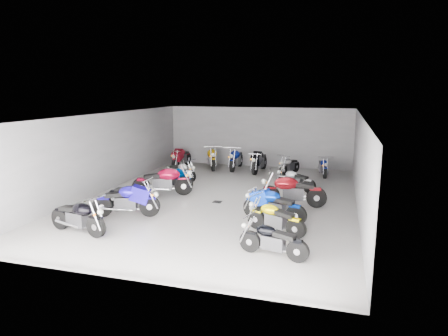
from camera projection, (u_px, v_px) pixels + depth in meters
The scene contains 23 objects.
ground at pixel (221, 199), 15.42m from camera, with size 14.00×14.00×0.00m, color #999791.
wall_back at pixel (258, 137), 21.70m from camera, with size 10.00×0.10×3.20m, color gray.
wall_left at pixel (105, 152), 16.48m from camera, with size 0.10×14.00×3.20m, color gray.
wall_right at pixel (360, 165), 13.73m from camera, with size 0.10×14.00×3.20m, color gray.
ceiling at pixel (221, 115), 14.79m from camera, with size 10.00×14.00×0.04m, color black.
drain_grate at pixel (217, 202), 14.94m from camera, with size 0.32×0.32×0.01m, color black.
motorcycle_left_a at pixel (78, 217), 11.60m from camera, with size 2.10×0.63×0.93m.
motorcycle_left_b at pixel (127, 201), 13.14m from camera, with size 2.19×0.81×0.99m.
motorcycle_left_c at pixel (131, 195), 14.14m from camera, with size 1.94×0.38×0.85m.
motorcycle_left_d at pixel (163, 181), 15.74m from camera, with size 2.27×1.09×1.06m.
motorcycle_left_e at pixel (173, 179), 16.79m from camera, with size 1.85×0.40×0.81m.
motorcycle_left_f at pixel (180, 171), 18.42m from camera, with size 1.79×0.75×0.82m.
motorcycle_right_a at pixel (272, 240), 9.99m from camera, with size 1.83×0.56×0.82m.
motorcycle_right_b at pixel (275, 218), 11.62m from camera, with size 1.85×0.87×0.86m.
motorcycle_right_c at pixel (273, 206), 12.67m from camera, with size 2.12×0.71×0.95m.
motorcycle_right_d at pixel (292, 191), 14.27m from camera, with size 2.38×0.57×1.05m.
motorcycle_right_f at pixel (295, 180), 16.60m from camera, with size 1.75×0.84×0.81m.
motorcycle_back_a at pixel (181, 158), 21.38m from camera, with size 0.45×2.26×0.99m.
motorcycle_back_b at pixel (212, 158), 21.20m from camera, with size 1.09×2.23×1.04m.
motorcycle_back_c at pixel (236, 159), 20.91m from camera, with size 0.45×2.33×1.03m.
motorcycle_back_d at pixel (259, 161), 20.23m from camera, with size 0.50×2.35×1.03m.
motorcycle_back_e at pixel (289, 165), 19.76m from camera, with size 0.80×1.77×0.82m.
motorcycle_back_f at pixel (323, 167), 19.39m from camera, with size 0.53×1.88×0.83m.
Camera 1 is at (4.29, -14.26, 4.15)m, focal length 32.00 mm.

